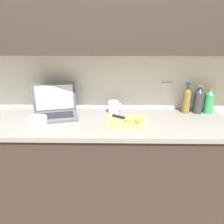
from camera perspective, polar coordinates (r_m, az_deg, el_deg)
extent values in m
plane|color=#847056|center=(2.38, -3.94, -23.03)|extent=(12.00, 12.00, 0.00)
cube|color=white|center=(2.09, -4.04, 11.21)|extent=(5.20, 0.06, 2.60)
cube|color=white|center=(2.13, -10.58, 5.53)|extent=(0.09, 0.01, 0.12)
cube|color=white|center=(2.14, 13.02, 5.38)|extent=(0.09, 0.01, 0.12)
cube|color=#332823|center=(1.88, -4.96, 24.53)|extent=(4.42, 0.32, 0.70)
cube|color=#332823|center=(2.10, -4.23, -14.20)|extent=(2.08, 0.58, 0.88)
cube|color=gray|center=(1.88, -4.59, -2.60)|extent=(2.14, 0.61, 0.03)
cube|color=#515156|center=(1.98, -13.35, -1.06)|extent=(0.39, 0.32, 0.02)
cube|color=black|center=(1.97, -13.37, -0.77)|extent=(0.31, 0.21, 0.00)
cube|color=#515156|center=(2.05, -13.67, 3.47)|extent=(0.35, 0.10, 0.25)
cube|color=silver|center=(2.04, -13.67, 3.42)|extent=(0.30, 0.08, 0.21)
cube|color=tan|center=(1.84, 3.69, -2.35)|extent=(0.34, 0.27, 0.01)
cube|color=silver|center=(1.83, 5.70, -2.34)|extent=(0.19, 0.14, 0.00)
cylinder|color=black|center=(1.90, 1.60, -1.09)|extent=(0.10, 0.08, 0.02)
cylinder|color=yellow|center=(1.82, 4.10, -2.00)|extent=(0.06, 0.06, 0.03)
cylinder|color=#F4EAA3|center=(1.81, 4.11, -1.52)|extent=(0.05, 0.05, 0.00)
sphere|color=yellow|center=(1.80, 6.49, -1.84)|extent=(0.06, 0.06, 0.06)
cylinder|color=olive|center=(2.10, 17.46, 2.24)|extent=(0.06, 0.06, 0.19)
cone|color=olive|center=(2.07, 17.81, 5.39)|extent=(0.06, 0.06, 0.05)
cylinder|color=#3366B2|center=(2.06, 17.91, 6.36)|extent=(0.03, 0.03, 0.02)
cylinder|color=#333338|center=(2.14, 20.01, 2.11)|extent=(0.08, 0.08, 0.18)
cone|color=#333338|center=(2.11, 20.38, 5.09)|extent=(0.07, 0.07, 0.05)
cylinder|color=white|center=(2.10, 20.50, 6.01)|extent=(0.03, 0.03, 0.02)
cylinder|color=#2D934C|center=(2.17, 22.21, 1.87)|extent=(0.08, 0.08, 0.16)
cone|color=#2D934C|center=(2.14, 22.58, 4.51)|extent=(0.07, 0.07, 0.05)
cylinder|color=gold|center=(2.13, 22.70, 5.33)|extent=(0.04, 0.04, 0.02)
cylinder|color=silver|center=(2.01, 0.37, 1.18)|extent=(0.09, 0.09, 0.10)
cube|color=silver|center=(2.01, 1.97, 1.31)|extent=(0.02, 0.01, 0.06)
cylinder|color=beige|center=(1.88, -17.62, -2.05)|extent=(0.16, 0.16, 0.05)
cylinder|color=white|center=(2.11, -17.15, 3.02)|extent=(0.11, 0.11, 0.23)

